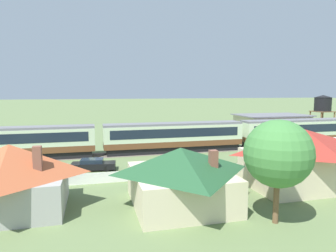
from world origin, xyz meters
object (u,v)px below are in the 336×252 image
water_tower (323,104)px  yard_tree_0 (278,154)px  cottage_dark_green_roof_2 (181,175)px  parked_car_black (93,165)px  passenger_train (176,136)px  station_building (272,125)px  cottage_red_roof (303,157)px  parked_car_blue (276,159)px  cottage_terracotta_roof (11,177)px

water_tower → yard_tree_0: size_ratio=1.14×
water_tower → cottage_dark_green_roof_2: size_ratio=0.94×
parked_car_black → passenger_train: bearing=39.9°
station_building → cottage_dark_green_roof_2: (-27.83, -30.24, 0.22)m
cottage_red_roof → cottage_dark_green_roof_2: bearing=-173.0°
passenger_train → station_building: bearing=24.9°
water_tower → yard_tree_0: (-35.74, -36.48, -1.32)m
cottage_dark_green_roof_2 → parked_car_blue: (14.91, 9.55, -1.69)m
passenger_train → cottage_terracotta_roof: (-17.49, -18.08, 0.25)m
passenger_train → cottage_terracotta_roof: 25.16m
cottage_dark_green_roof_2 → parked_car_black: bearing=118.2°
cottage_red_roof → cottage_terracotta_roof: bearing=179.6°
station_building → cottage_terracotta_roof: (-40.08, -28.59, 0.49)m
cottage_terracotta_roof → parked_car_black: size_ratio=1.60×
cottage_terracotta_roof → cottage_red_roof: 24.38m
passenger_train → cottage_terracotta_roof: cottage_terracotta_roof is taller
cottage_dark_green_roof_2 → yard_tree_0: 7.39m
station_building → cottage_red_roof: (-15.69, -28.76, 0.65)m
passenger_train → cottage_dark_green_roof_2: size_ratio=7.47×
passenger_train → yard_tree_0: size_ratio=9.04×
cottage_terracotta_roof → yard_tree_0: yard_tree_0 is taller
cottage_red_roof → parked_car_blue: bearing=71.0°
water_tower → yard_tree_0: 51.09m
cottage_red_roof → yard_tree_0: yard_tree_0 is taller
passenger_train → yard_tree_0: 24.54m
cottage_terracotta_roof → parked_car_black: bearing=61.0°
passenger_train → cottage_dark_green_roof_2: cottage_dark_green_roof_2 is taller
station_building → cottage_red_roof: bearing=-118.6°
cottage_dark_green_roof_2 → cottage_red_roof: size_ratio=0.80×
water_tower → parked_car_blue: water_tower is taller
cottage_terracotta_roof → cottage_dark_green_roof_2: 12.36m
cottage_terracotta_roof → cottage_dark_green_roof_2: (12.25, -1.65, -0.27)m
station_building → cottage_dark_green_roof_2: size_ratio=1.62×
parked_car_black → cottage_dark_green_roof_2: bearing=-55.1°
station_building → yard_tree_0: size_ratio=1.96×
passenger_train → cottage_terracotta_roof: bearing=-134.0°
cottage_red_roof → parked_car_blue: size_ratio=2.34×
water_tower → parked_car_black: water_tower is taller
station_building → yard_tree_0: bearing=-122.9°
cottage_terracotta_roof → cottage_red_roof: bearing=-0.4°
parked_car_black → yard_tree_0: 20.84m
parked_car_blue → yard_tree_0: (-9.71, -14.25, 4.06)m
station_building → parked_car_blue: (-12.92, -20.69, -1.47)m
cottage_dark_green_roof_2 → cottage_red_roof: bearing=7.0°
water_tower → parked_car_blue: bearing=-139.5°
passenger_train → yard_tree_0: bearing=-90.1°
parked_car_black → yard_tree_0: (11.67, -16.77, 4.08)m
cottage_dark_green_roof_2 → water_tower: bearing=37.8°
cottage_red_roof → parked_car_blue: 8.79m
passenger_train → yard_tree_0: (-0.05, -24.43, 2.36)m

